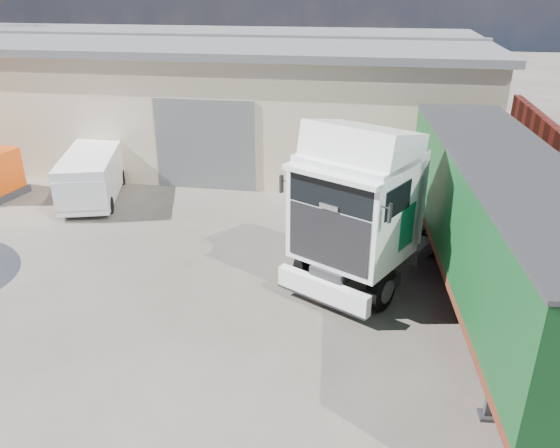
# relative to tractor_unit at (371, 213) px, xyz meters

# --- Properties ---
(ground) EXTENTS (120.00, 120.00, 0.00)m
(ground) POSITION_rel_tractor_unit_xyz_m (-4.51, -3.84, -1.95)
(ground) COLOR black
(ground) RESTS_ON ground
(warehouse) EXTENTS (30.60, 12.60, 5.42)m
(warehouse) POSITION_rel_tractor_unit_xyz_m (-10.51, 12.16, 0.71)
(warehouse) COLOR beige
(warehouse) RESTS_ON ground
(tractor_unit) EXTENTS (5.55, 7.20, 4.64)m
(tractor_unit) POSITION_rel_tractor_unit_xyz_m (0.00, 0.00, 0.00)
(tractor_unit) COLOR black
(tractor_unit) RESTS_ON ground
(box_trailer) EXTENTS (3.45, 12.25, 4.02)m
(box_trailer) POSITION_rel_tractor_unit_xyz_m (3.04, -1.22, 0.50)
(box_trailer) COLOR #2D2D30
(box_trailer) RESTS_ON ground
(panel_van) EXTENTS (2.96, 4.74, 1.80)m
(panel_van) POSITION_rel_tractor_unit_xyz_m (-10.41, 4.13, -1.02)
(panel_van) COLOR black
(panel_van) RESTS_ON ground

